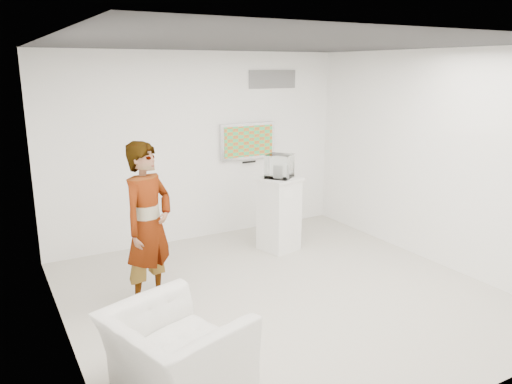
% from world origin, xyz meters
% --- Properties ---
extents(room, '(5.01, 5.01, 3.00)m').
position_xyz_m(room, '(0.00, 0.00, 1.50)').
color(room, beige).
rests_on(room, ground).
extents(tv, '(1.00, 0.08, 0.60)m').
position_xyz_m(tv, '(0.85, 2.45, 1.55)').
color(tv, silver).
rests_on(tv, room).
extents(logo_decal, '(0.90, 0.02, 0.30)m').
position_xyz_m(logo_decal, '(1.35, 2.49, 2.55)').
color(logo_decal, slate).
rests_on(logo_decal, room).
extents(person, '(0.86, 0.78, 1.96)m').
position_xyz_m(person, '(-1.49, 0.50, 0.98)').
color(person, white).
rests_on(person, room).
extents(armchair, '(1.27, 1.36, 0.73)m').
position_xyz_m(armchair, '(-1.82, -1.18, 0.37)').
color(armchair, white).
rests_on(armchair, room).
extents(pedestal, '(0.66, 0.66, 1.13)m').
position_xyz_m(pedestal, '(0.80, 1.36, 0.57)').
color(pedestal, white).
rests_on(pedestal, room).
extents(floor_uplight, '(0.26, 0.26, 0.31)m').
position_xyz_m(floor_uplight, '(1.21, 2.11, 0.15)').
color(floor_uplight, silver).
rests_on(floor_uplight, room).
extents(vitrine, '(0.49, 0.49, 0.35)m').
position_xyz_m(vitrine, '(0.80, 1.36, 1.31)').
color(vitrine, white).
rests_on(vitrine, pedestal).
extents(console, '(0.12, 0.14, 0.20)m').
position_xyz_m(console, '(0.80, 1.36, 1.23)').
color(console, white).
rests_on(console, pedestal).
extents(wii_remote, '(0.11, 0.11, 0.03)m').
position_xyz_m(wii_remote, '(-1.36, 0.76, 1.77)').
color(wii_remote, white).
rests_on(wii_remote, person).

